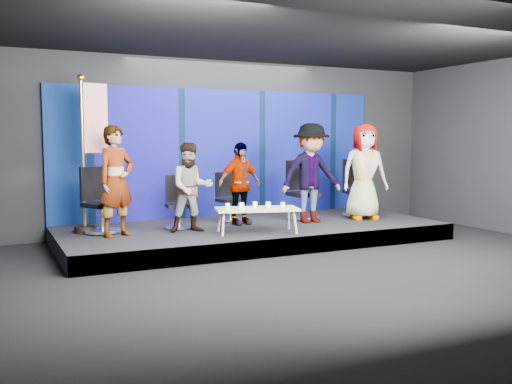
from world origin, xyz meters
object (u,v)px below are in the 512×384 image
Objects in this scene: mug_a at (228,206)px; flag_stand at (91,150)px; mug_b at (242,206)px; coffee_table at (257,210)px; mug_d at (268,205)px; panelist_c at (240,184)px; chair_a at (100,211)px; panelist_d at (311,173)px; panelist_b at (191,188)px; chair_e at (357,197)px; mug_c at (255,204)px; chair_d at (301,200)px; panelist_e at (364,172)px; chair_c at (229,205)px; panelist_a at (116,181)px; mug_e at (283,205)px; chair_b at (178,211)px.

flag_stand is at bearing 150.43° from mug_a.
coffee_table is at bearing -7.91° from mug_b.
panelist_c is at bearing 92.81° from mug_d.
mug_b is at bearing -53.93° from chair_a.
flag_stand is at bearing 172.28° from panelist_d.
panelist_b is 1.17m from panelist_c.
mug_c is at bearing -148.80° from chair_e.
chair_d is 0.78× the size of coffee_table.
panelist_e is at bearing 6.99° from panelist_b.
panelist_c is 0.81× the size of panelist_e.
flag_stand reaches higher than chair_c.
chair_d is 1.00× the size of chair_e.
panelist_c is 0.94m from mug_c.
panelist_a is at bearing -163.06° from chair_e.
chair_e is 2.99m from coffee_table.
flag_stand is (-2.69, 1.37, 0.94)m from mug_d.
coffee_table is at bearing 169.17° from mug_e.
chair_e is 0.62× the size of panelist_e.
panelist_d reaches higher than coffee_table.
coffee_table is at bearing 156.85° from mug_d.
flag_stand reaches higher than chair_d.
panelist_c reaches higher than mug_b.
chair_c is 1.40m from mug_c.
mug_d is (0.66, -0.22, 0.01)m from mug_a.
flag_stand reaches higher than panelist_a.
chair_e is (5.23, -0.11, 0.01)m from chair_a.
flag_stand is at bearing 162.76° from panelist_c.
chair_c is 0.35× the size of flag_stand.
mug_a is 2.52m from flag_stand.
mug_d reaches higher than mug_c.
chair_d is 0.62× the size of panelist_d.
coffee_table is at bearing -154.32° from panelist_d.
panelist_b is 0.72m from mug_a.
panelist_a is 1.92× the size of chair_c.
panelist_e is (1.18, -0.08, 0.00)m from panelist_d.
chair_e is (3.86, -0.03, 0.07)m from chair_b.
panelist_a is at bearing 162.63° from mug_a.
panelist_b is 3.83m from chair_e.
panelist_c reaches higher than chair_e.
panelist_b reaches higher than chair_e.
chair_e is at bearing 17.87° from panelist_d.
panelist_d is at bearing -171.01° from panelist_e.
chair_e is at bearing 6.81° from chair_b.
mug_c is at bearing 16.09° from mug_b.
chair_d is 2.26m from mug_a.
panelist_d is at bearing -22.81° from flag_stand.
chair_c is 0.50× the size of panelist_e.
chair_d is 0.44× the size of flag_stand.
chair_a is 0.96× the size of chair_d.
panelist_d is 1.59m from mug_c.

